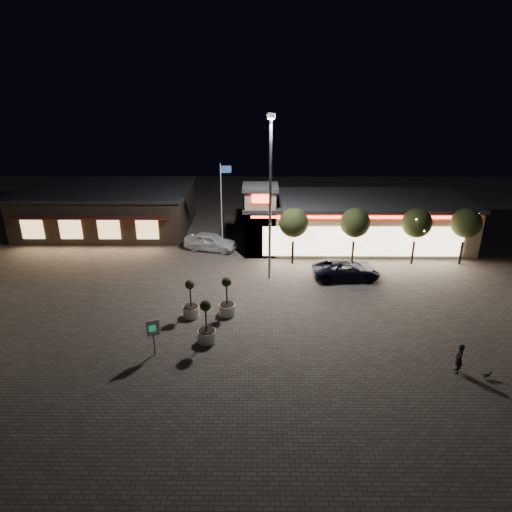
{
  "coord_description": "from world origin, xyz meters",
  "views": [
    {
      "loc": [
        1.19,
        -24.32,
        15.0
      ],
      "look_at": [
        0.98,
        6.0,
        2.67
      ],
      "focal_mm": 32.0,
      "sensor_mm": 36.0,
      "label": 1
    }
  ],
  "objects_px": {
    "white_sedan": "(211,242)",
    "planter_left": "(191,305)",
    "pedestrian": "(459,359)",
    "planter_mid": "(207,329)",
    "pickup_truck": "(346,270)",
    "valet_sign": "(153,331)"
  },
  "relations": [
    {
      "from": "pedestrian",
      "to": "planter_left",
      "type": "bearing_deg",
      "value": -102.2
    },
    {
      "from": "white_sedan",
      "to": "pedestrian",
      "type": "distance_m",
      "value": 23.36
    },
    {
      "from": "planter_mid",
      "to": "valet_sign",
      "type": "xyz_separation_m",
      "value": [
        -2.82,
        -1.36,
        0.69
      ]
    },
    {
      "from": "pedestrian",
      "to": "planter_mid",
      "type": "bearing_deg",
      "value": -92.74
    },
    {
      "from": "white_sedan",
      "to": "planter_left",
      "type": "height_order",
      "value": "planter_left"
    },
    {
      "from": "pickup_truck",
      "to": "pedestrian",
      "type": "distance_m",
      "value": 12.55
    },
    {
      "from": "pickup_truck",
      "to": "planter_mid",
      "type": "xyz_separation_m",
      "value": [
        -9.87,
        -9.02,
        0.12
      ]
    },
    {
      "from": "planter_left",
      "to": "valet_sign",
      "type": "relative_size",
      "value": 1.2
    },
    {
      "from": "pickup_truck",
      "to": "pedestrian",
      "type": "xyz_separation_m",
      "value": [
        3.85,
        -11.94,
        0.13
      ]
    },
    {
      "from": "pedestrian",
      "to": "planter_left",
      "type": "distance_m",
      "value": 16.18
    },
    {
      "from": "pedestrian",
      "to": "planter_left",
      "type": "relative_size",
      "value": 0.65
    },
    {
      "from": "pickup_truck",
      "to": "pedestrian",
      "type": "bearing_deg",
      "value": -165.63
    },
    {
      "from": "planter_left",
      "to": "pickup_truck",
      "type": "bearing_deg",
      "value": 28.23
    },
    {
      "from": "white_sedan",
      "to": "planter_mid",
      "type": "xyz_separation_m",
      "value": [
        1.26,
        -15.01,
        0.04
      ]
    },
    {
      "from": "planter_mid",
      "to": "pickup_truck",
      "type": "bearing_deg",
      "value": 42.43
    },
    {
      "from": "white_sedan",
      "to": "planter_left",
      "type": "bearing_deg",
      "value": -165.31
    },
    {
      "from": "white_sedan",
      "to": "valet_sign",
      "type": "xyz_separation_m",
      "value": [
        -1.57,
        -16.37,
        0.73
      ]
    },
    {
      "from": "pedestrian",
      "to": "planter_left",
      "type": "xyz_separation_m",
      "value": [
        -15.06,
        5.93,
        -0.05
      ]
    },
    {
      "from": "valet_sign",
      "to": "planter_mid",
      "type": "bearing_deg",
      "value": 25.74
    },
    {
      "from": "pickup_truck",
      "to": "planter_mid",
      "type": "bearing_deg",
      "value": 128.94
    },
    {
      "from": "planter_left",
      "to": "planter_mid",
      "type": "xyz_separation_m",
      "value": [
        1.34,
        -3.0,
        0.03
      ]
    },
    {
      "from": "planter_mid",
      "to": "valet_sign",
      "type": "height_order",
      "value": "planter_mid"
    }
  ]
}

